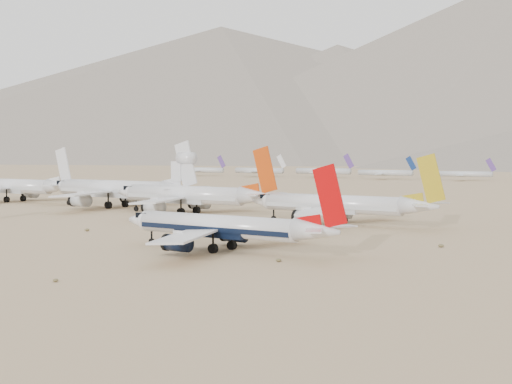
% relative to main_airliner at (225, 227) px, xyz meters
% --- Properties ---
extents(ground, '(7000.00, 7000.00, 0.00)m').
position_rel_main_airliner_xyz_m(ground, '(-11.42, -5.94, -3.94)').
color(ground, '#967B57').
rests_on(ground, ground).
extents(main_airliner, '(40.65, 39.70, 14.34)m').
position_rel_main_airliner_xyz_m(main_airliner, '(0.00, 0.00, 0.00)').
color(main_airliner, white).
rests_on(main_airliner, ground).
extents(row2_gold_tail, '(44.71, 43.72, 15.92)m').
position_rel_main_airliner_xyz_m(row2_gold_tail, '(-5.40, 49.31, 0.51)').
color(row2_gold_tail, white).
rests_on(row2_gold_tail, ground).
extents(row2_orange_tail, '(49.75, 48.67, 17.75)m').
position_rel_main_airliner_xyz_m(row2_orange_tail, '(-50.19, 51.45, 1.04)').
color(row2_orange_tail, white).
rests_on(row2_orange_tail, ground).
extents(row2_white_trijet, '(55.07, 53.83, 19.52)m').
position_rel_main_airliner_xyz_m(row2_white_trijet, '(-82.01, 57.51, 1.71)').
color(row2_white_trijet, white).
rests_on(row2_white_trijet, ground).
extents(row2_white_twin, '(50.37, 49.28, 18.00)m').
position_rel_main_airliner_xyz_m(row2_white_twin, '(-129.98, 57.23, 1.12)').
color(row2_white_twin, white).
rests_on(row2_white_twin, ground).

